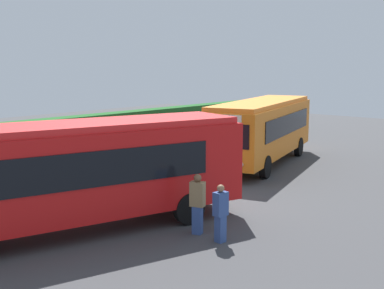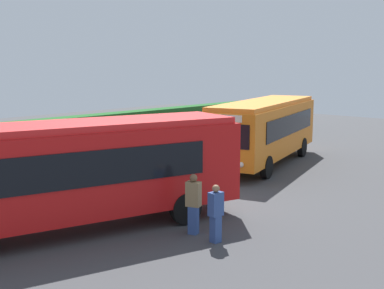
# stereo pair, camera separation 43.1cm
# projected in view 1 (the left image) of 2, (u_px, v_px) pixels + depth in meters

# --- Properties ---
(ground_plane) EXTENTS (64.00, 64.00, 0.00)m
(ground_plane) POSITION_uv_depth(u_px,v_px,m) (203.00, 203.00, 17.98)
(ground_plane) COLOR #424244
(bus_red) EXTENTS (10.62, 5.40, 3.22)m
(bus_red) POSITION_uv_depth(u_px,v_px,m) (74.00, 170.00, 14.60)
(bus_red) COLOR red
(bus_red) RESTS_ON ground_plane
(bus_orange) EXTENTS (9.89, 4.91, 3.11)m
(bus_orange) POSITION_uv_depth(u_px,v_px,m) (262.00, 128.00, 24.72)
(bus_orange) COLOR orange
(bus_orange) RESTS_ON ground_plane
(person_left) EXTENTS (0.41, 0.30, 1.63)m
(person_left) POSITION_uv_depth(u_px,v_px,m) (221.00, 212.00, 13.94)
(person_left) COLOR #334C8C
(person_left) RESTS_ON ground_plane
(person_center) EXTENTS (0.37, 0.47, 1.78)m
(person_center) POSITION_uv_depth(u_px,v_px,m) (198.00, 202.00, 14.60)
(person_center) COLOR #334C8C
(person_center) RESTS_ON ground_plane
(person_right) EXTENTS (0.44, 0.48, 1.71)m
(person_right) POSITION_uv_depth(u_px,v_px,m) (213.00, 143.00, 25.79)
(person_right) COLOR black
(person_right) RESTS_ON ground_plane
(person_far) EXTENTS (0.37, 0.52, 1.67)m
(person_far) POSITION_uv_depth(u_px,v_px,m) (235.00, 139.00, 27.33)
(person_far) COLOR black
(person_far) RESTS_ON ground_plane
(hedge_row) EXTENTS (44.00, 1.08, 2.17)m
(hedge_row) POSITION_uv_depth(u_px,v_px,m) (34.00, 142.00, 24.76)
(hedge_row) COLOR #205A24
(hedge_row) RESTS_ON ground_plane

